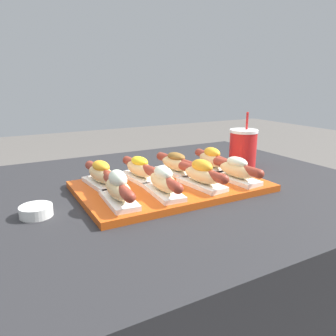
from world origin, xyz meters
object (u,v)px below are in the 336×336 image
hot_dog_3 (237,170)px  hot_dog_7 (212,159)px  hot_dog_5 (140,169)px  drink_cup (243,148)px  hot_dog_0 (118,188)px  hot_dog_2 (202,174)px  serving_tray (171,186)px  hot_dog_1 (163,181)px  hot_dog_4 (101,174)px  sauce_bowl (36,210)px  hot_dog_6 (176,163)px

hot_dog_3 → hot_dog_7: hot_dog_7 is taller
hot_dog_5 → drink_cup: drink_cup is taller
hot_dog_5 → drink_cup: bearing=2.4°
hot_dog_3 → hot_dog_5: (-0.24, 0.15, -0.00)m
hot_dog_0 → hot_dog_2: bearing=0.9°
hot_dog_0 → hot_dog_3: 0.36m
serving_tray → hot_dog_5: (-0.06, 0.08, 0.04)m
hot_dog_7 → drink_cup: 0.16m
hot_dog_0 → serving_tray: bearing=20.5°
hot_dog_0 → hot_dog_1: hot_dog_0 is taller
serving_tray → hot_dog_4: (-0.18, 0.07, 0.04)m
hot_dog_4 → hot_dog_7: bearing=-1.6°
serving_tray → hot_dog_2: size_ratio=2.68×
hot_dog_3 → serving_tray: bearing=157.9°
serving_tray → hot_dog_5: hot_dog_5 is taller
hot_dog_2 → sauce_bowl: 0.43m
hot_dog_7 → sauce_bowl: bearing=-171.8°
hot_dog_1 → hot_dog_5: bearing=90.2°
hot_dog_7 → sauce_bowl: (-0.55, -0.08, -0.04)m
hot_dog_7 → hot_dog_3: bearing=-94.4°
hot_dog_5 → sauce_bowl: hot_dog_5 is taller
sauce_bowl → drink_cup: 0.72m
hot_dog_4 → hot_dog_5: size_ratio=1.00×
hot_dog_1 → hot_dog_6: (0.12, 0.15, -0.00)m
hot_dog_2 → hot_dog_6: 0.14m
hot_dog_1 → hot_dog_5: (-0.00, 0.15, -0.00)m
hot_dog_3 → hot_dog_6: bearing=128.2°
hot_dog_4 → sauce_bowl: 0.21m
hot_dog_0 → sauce_bowl: bearing=163.9°
hot_dog_7 → hot_dog_4: bearing=178.4°
hot_dog_3 → hot_dog_7: bearing=85.6°
hot_dog_4 → hot_dog_6: (0.24, 0.00, -0.00)m
hot_dog_0 → hot_dog_6: hot_dog_0 is taller
hot_dog_3 → hot_dog_4: same height
hot_dog_6 → hot_dog_3: bearing=-51.8°
hot_dog_5 → hot_dog_6: size_ratio=1.01×
hot_dog_0 → hot_dog_2: size_ratio=1.01×
hot_dog_1 → hot_dog_5: hot_dog_1 is taller
hot_dog_3 → hot_dog_7: size_ratio=1.00×
hot_dog_0 → hot_dog_5: hot_dog_0 is taller
hot_dog_2 → sauce_bowl: bearing=173.5°
hot_dog_1 → hot_dog_6: 0.19m
hot_dog_5 → serving_tray: bearing=-49.9°
hot_dog_2 → hot_dog_4: size_ratio=1.00×
hot_dog_1 → hot_dog_7: size_ratio=1.00×
hot_dog_4 → hot_dog_7: hot_dog_7 is taller
hot_dog_4 → hot_dog_3: bearing=-22.1°
sauce_bowl → hot_dog_3: bearing=-5.8°
hot_dog_0 → hot_dog_1: size_ratio=1.00×
hot_dog_4 → sauce_bowl: bearing=-154.0°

